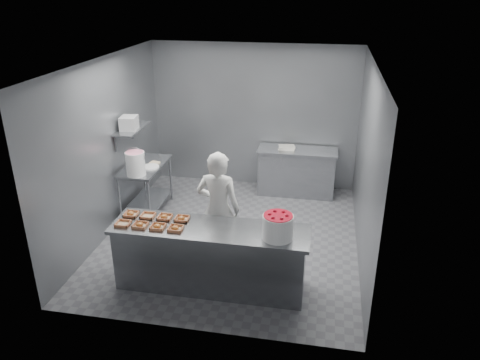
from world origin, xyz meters
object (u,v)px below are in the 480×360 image
tray_5 (148,216)px  tray_6 (165,217)px  service_counter (211,257)px  prep_table (146,181)px  back_counter (297,171)px  worker (218,209)px  appliance (129,123)px  tray_1 (140,225)px  tray_2 (158,227)px  tray_4 (131,214)px  strawberry_tub (278,226)px  tray_0 (123,223)px  glaze_bucket (135,163)px  tray_3 (176,228)px  tray_7 (182,218)px

tray_5 → tray_6: 0.24m
service_counter → prep_table: (-1.65, 1.95, 0.14)m
back_counter → worker: size_ratio=0.87×
back_counter → tray_5: 3.63m
appliance → tray_1: bearing=-72.0°
tray_2 → tray_6: bearing=90.0°
tray_1 → tray_4: same height
tray_6 → strawberry_tub: strawberry_tub is taller
tray_0 → tray_2: 0.48m
tray_2 → glaze_bucket: size_ratio=0.39×
tray_0 → tray_4: bearing=90.6°
tray_0 → appliance: size_ratio=0.63×
tray_0 → strawberry_tub: 2.03m
prep_table → strawberry_tub: strawberry_tub is taller
back_counter → tray_1: bearing=-118.0°
tray_0 → tray_5: 0.36m
back_counter → worker: worker is taller
tray_3 → tray_1: bearing=180.0°
tray_0 → tray_5: bearing=48.4°
tray_1 → tray_4: (-0.24, 0.27, 0.00)m
prep_table → tray_6: size_ratio=6.40×
tray_3 → strawberry_tub: bearing=1.7°
tray_3 → worker: bearing=61.8°
tray_1 → tray_5: tray_1 is taller
tray_5 → appliance: appliance is taller
back_counter → glaze_bucket: bearing=-145.4°
service_counter → prep_table: bearing=130.2°
service_counter → back_counter: size_ratio=1.73×
tray_4 → worker: (1.11, 0.46, -0.06)m
service_counter → worker: worker is taller
tray_0 → tray_3: bearing=-0.0°
back_counter → tray_6: size_ratio=8.01×
tray_6 → strawberry_tub: (1.55, -0.23, 0.15)m
tray_1 → glaze_bucket: 1.81m
worker → tray_1: bearing=44.8°
tray_6 → tray_2: bearing=-90.0°
worker → tray_5: bearing=32.8°
tray_5 → glaze_bucket: 1.57m
tray_4 → tray_7: 0.72m
tray_1 → tray_3: 0.48m
tray_2 → tray_5: bearing=131.2°
back_counter → glaze_bucket: glaze_bucket is taller
back_counter → tray_0: (-2.04, -3.39, 0.47)m
back_counter → strawberry_tub: 3.40m
tray_4 → tray_6: 0.48m
strawberry_tub → appliance: bearing=144.3°
service_counter → worker: size_ratio=1.50×
prep_table → tray_1: size_ratio=6.40×
tray_4 → appliance: 1.99m
strawberry_tub → tray_0: bearing=-178.9°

